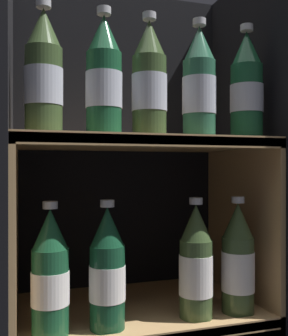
% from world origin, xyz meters
% --- Properties ---
extents(fridge_back_wall, '(0.59, 0.02, 0.98)m').
position_xyz_m(fridge_back_wall, '(0.00, 0.35, 0.49)').
color(fridge_back_wall, black).
rests_on(fridge_back_wall, ground_plane).
extents(fridge_side_left, '(0.02, 0.38, 0.98)m').
position_xyz_m(fridge_side_left, '(-0.29, 0.17, 0.49)').
color(fridge_side_left, black).
rests_on(fridge_side_left, ground_plane).
extents(fridge_side_right, '(0.02, 0.38, 0.98)m').
position_xyz_m(fridge_side_right, '(0.29, 0.17, 0.49)').
color(fridge_side_right, black).
rests_on(fridge_side_right, ground_plane).
extents(shelf_lower, '(0.55, 0.34, 0.19)m').
position_xyz_m(shelf_lower, '(0.00, 0.16, 0.15)').
color(shelf_lower, tan).
rests_on(shelf_lower, ground_plane).
extents(shelf_upper, '(0.55, 0.34, 0.57)m').
position_xyz_m(shelf_upper, '(0.00, 0.16, 0.41)').
color(shelf_upper, tan).
rests_on(shelf_upper, ground_plane).
extents(bottle_upper_front_0, '(0.07, 0.07, 0.25)m').
position_xyz_m(bottle_upper_front_0, '(-0.22, 0.06, 0.68)').
color(bottle_upper_front_0, '#384C28').
rests_on(bottle_upper_front_0, shelf_upper).
extents(bottle_upper_front_1, '(0.07, 0.07, 0.25)m').
position_xyz_m(bottle_upper_front_1, '(-0.10, 0.06, 0.68)').
color(bottle_upper_front_1, '#194C2D').
rests_on(bottle_upper_front_1, shelf_upper).
extents(bottle_upper_front_2, '(0.07, 0.07, 0.25)m').
position_xyz_m(bottle_upper_front_2, '(-0.01, 0.06, 0.68)').
color(bottle_upper_front_2, '#384C28').
rests_on(bottle_upper_front_2, shelf_upper).
extents(bottle_upper_front_3, '(0.07, 0.07, 0.25)m').
position_xyz_m(bottle_upper_front_3, '(0.11, 0.06, 0.68)').
color(bottle_upper_front_3, '#285B42').
rests_on(bottle_upper_front_3, shelf_upper).
extents(bottle_upper_front_4, '(0.07, 0.07, 0.25)m').
position_xyz_m(bottle_upper_front_4, '(0.22, 0.06, 0.68)').
color(bottle_upper_front_4, '#194C2D').
rests_on(bottle_upper_front_4, shelf_upper).
extents(bottle_lower_front_0, '(0.07, 0.07, 0.25)m').
position_xyz_m(bottle_lower_front_0, '(-0.20, 0.06, 0.30)').
color(bottle_lower_front_0, '#194C2D').
rests_on(bottle_lower_front_0, shelf_lower).
extents(bottle_lower_front_1, '(0.07, 0.07, 0.25)m').
position_xyz_m(bottle_lower_front_1, '(-0.09, 0.06, 0.30)').
color(bottle_lower_front_1, '#144228').
rests_on(bottle_lower_front_1, shelf_lower).
extents(bottle_lower_front_2, '(0.07, 0.07, 0.25)m').
position_xyz_m(bottle_lower_front_2, '(0.10, 0.06, 0.30)').
color(bottle_lower_front_2, '#384C28').
rests_on(bottle_lower_front_2, shelf_lower).
extents(bottle_lower_front_3, '(0.07, 0.07, 0.25)m').
position_xyz_m(bottle_lower_front_3, '(0.20, 0.06, 0.30)').
color(bottle_lower_front_3, '#384C28').
rests_on(bottle_lower_front_3, shelf_lower).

